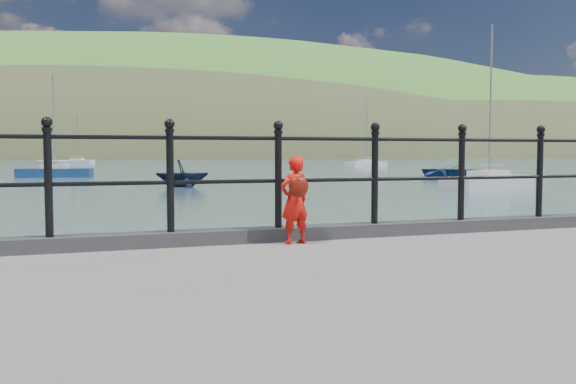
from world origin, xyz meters
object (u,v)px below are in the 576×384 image
object	(u,v)px
child	(295,199)
sailboat_port	(55,173)
launch_navy	(182,173)
sailboat_deep	(77,162)
sailboat_far	(366,164)
launch_blue	(455,171)
railing	(226,168)
sailboat_near	(489,183)

from	to	relation	value
child	sailboat_port	distance (m)	45.29
launch_navy	sailboat_deep	distance (m)	70.42
sailboat_far	sailboat_deep	xyz separation A→B (m)	(-36.28, 32.08, -0.00)
launch_blue	sailboat_far	distance (m)	33.55
child	launch_blue	size ratio (longest dim) A/B	0.19
sailboat_port	railing	bearing A→B (deg)	-73.46
sailboat_near	sailboat_far	xyz separation A→B (m)	(15.03, 45.48, 0.00)
sailboat_far	sailboat_deep	bearing A→B (deg)	113.95
sailboat_deep	launch_navy	bearing A→B (deg)	-55.54
sailboat_near	railing	bearing A→B (deg)	-154.41
sailboat_far	sailboat_port	distance (m)	43.51
railing	launch_navy	bearing A→B (deg)	81.96
child	launch_navy	bearing A→B (deg)	-112.86
launch_navy	sailboat_port	distance (m)	18.04
child	sailboat_port	world-z (taller)	sailboat_port
launch_navy	sailboat_far	world-z (taller)	sailboat_far
sailboat_near	sailboat_deep	distance (m)	80.42
sailboat_port	sailboat_near	bearing A→B (deg)	-34.20
railing	sailboat_port	size ratio (longest dim) A/B	2.22
sailboat_port	sailboat_deep	bearing A→B (deg)	100.62
sailboat_far	sailboat_port	world-z (taller)	sailboat_far
launch_blue	child	bearing A→B (deg)	-159.59
railing	sailboat_far	distance (m)	74.82
launch_blue	sailboat_port	bearing A→B (deg)	126.66
launch_navy	sailboat_far	bearing A→B (deg)	-37.75
child	sailboat_far	world-z (taller)	sailboat_far
railing	launch_navy	distance (m)	28.68
railing	child	world-z (taller)	railing
launch_navy	sailboat_deep	bearing A→B (deg)	5.63
launch_navy	sailboat_far	distance (m)	48.68
launch_blue	sailboat_port	distance (m)	31.37
launch_navy	sailboat_port	size ratio (longest dim) A/B	0.36
launch_blue	sailboat_near	size ratio (longest dim) A/B	0.57
launch_blue	sailboat_far	world-z (taller)	sailboat_far
launch_blue	sailboat_port	world-z (taller)	sailboat_port
launch_navy	railing	bearing A→B (deg)	172.72
sailboat_deep	child	bearing A→B (deg)	-58.87
launch_blue	sailboat_near	bearing A→B (deg)	-150.49
sailboat_far	child	bearing A→B (deg)	-141.30
child	sailboat_near	world-z (taller)	sailboat_near
railing	launch_blue	distance (m)	42.80
launch_blue	sailboat_deep	xyz separation A→B (m)	(-27.97, 64.58, -0.18)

